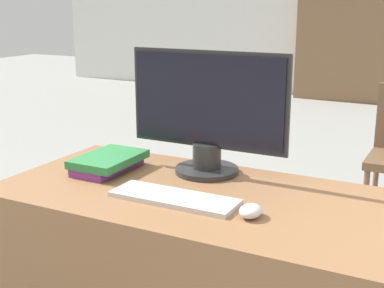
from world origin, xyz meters
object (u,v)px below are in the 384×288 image
keyboard (174,198)px  mouse (251,211)px  monitor (207,114)px  book_stack (108,162)px

keyboard → mouse: bearing=-3.7°
monitor → keyboard: 0.38m
mouse → book_stack: 0.67m
monitor → book_stack: 0.42m
keyboard → book_stack: size_ratio=1.47×
monitor → mouse: (0.30, -0.32, -0.20)m
monitor → mouse: monitor is taller
mouse → keyboard: bearing=176.3°
monitor → keyboard: monitor is taller
mouse → book_stack: size_ratio=0.30×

